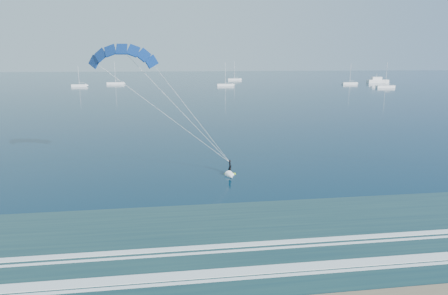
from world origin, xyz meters
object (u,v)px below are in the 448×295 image
motor_yacht (377,81)px  sailboat_6 (385,86)px  sailboat_3 (225,85)px  sailboat_1 (79,85)px  kitesurfer_rig (181,111)px  sailboat_2 (116,83)px  sailboat_5 (350,83)px  sailboat_4 (234,79)px

motor_yacht → sailboat_6: (-17.40, -39.77, -0.72)m
motor_yacht → sailboat_3: (-95.83, -14.83, -0.72)m
sailboat_1 → sailboat_6: size_ratio=0.86×
motor_yacht → sailboat_1: (-172.94, -9.04, -0.73)m
motor_yacht → sailboat_1: size_ratio=1.18×
sailboat_1 → sailboat_3: size_ratio=0.88×
motor_yacht → sailboat_1: bearing=-177.0°
kitesurfer_rig → sailboat_2: 194.74m
sailboat_2 → sailboat_5: bearing=-8.0°
motor_yacht → sailboat_3: sailboat_3 is taller
sailboat_4 → sailboat_5: (58.40, -52.31, -0.00)m
sailboat_2 → sailboat_3: sailboat_2 is taller
kitesurfer_rig → sailboat_1: kitesurfer_rig is taller
motor_yacht → sailboat_5: (-23.02, -11.17, -0.73)m
kitesurfer_rig → sailboat_5: (102.55, 173.35, -8.02)m
sailboat_3 → sailboat_1: bearing=175.7°
kitesurfer_rig → sailboat_5: bearing=59.4°
kitesurfer_rig → sailboat_2: bearing=99.1°
kitesurfer_rig → sailboat_4: kitesurfer_rig is taller
sailboat_6 → sailboat_5: bearing=101.1°
sailboat_2 → sailboat_5: sailboat_2 is taller
sailboat_1 → sailboat_3: bearing=-4.3°
sailboat_1 → sailboat_5: sailboat_5 is taller
sailboat_5 → sailboat_6: bearing=-78.9°
sailboat_3 → sailboat_5: bearing=2.9°
sailboat_2 → sailboat_4: bearing=24.1°
motor_yacht → sailboat_1: 173.18m
sailboat_4 → sailboat_1: bearing=-151.3°
sailboat_2 → sailboat_6: sailboat_2 is taller
kitesurfer_rig → sailboat_2: size_ratio=1.37×
motor_yacht → sailboat_2: bearing=177.2°
kitesurfer_rig → sailboat_2: (-30.76, 192.13, -8.01)m
sailboat_5 → sailboat_6: 29.15m
sailboat_5 → sailboat_6: sailboat_6 is taller
sailboat_2 → sailboat_3: bearing=-20.3°
kitesurfer_rig → sailboat_1: 181.94m
sailboat_3 → sailboat_5: size_ratio=1.05×
motor_yacht → sailboat_3: 96.98m
sailboat_2 → sailboat_6: bearing=-18.8°
sailboat_4 → sailboat_6: sailboat_6 is taller
kitesurfer_rig → motor_yacht: kitesurfer_rig is taller
kitesurfer_rig → sailboat_5: size_ratio=1.49×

